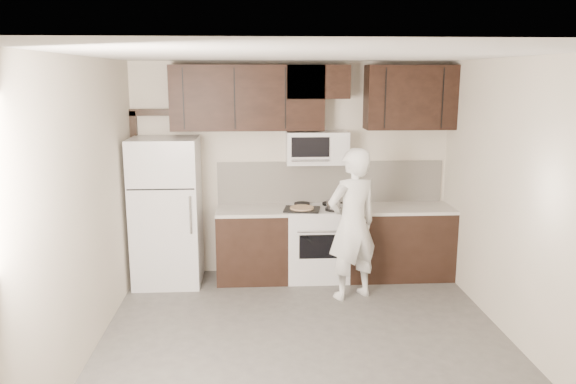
{
  "coord_description": "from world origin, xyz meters",
  "views": [
    {
      "loc": [
        -0.47,
        -4.82,
        2.53
      ],
      "look_at": [
        -0.13,
        0.9,
        1.33
      ],
      "focal_mm": 35.0,
      "sensor_mm": 36.0,
      "label": 1
    }
  ],
  "objects": [
    {
      "name": "backsplash",
      "position": [
        0.5,
        2.24,
        1.18
      ],
      "size": [
        2.9,
        0.02,
        0.54
      ],
      "primitive_type": "cube",
      "color": "silver",
      "rests_on": "counter_run"
    },
    {
      "name": "back_wall",
      "position": [
        0.0,
        2.25,
        1.35
      ],
      "size": [
        4.0,
        0.0,
        4.0
      ],
      "primitive_type": "plane",
      "rotation": [
        1.57,
        0.0,
        0.0
      ],
      "color": "beige",
      "rests_on": "ground"
    },
    {
      "name": "upper_cabinets",
      "position": [
        0.21,
        2.08,
        2.28
      ],
      "size": [
        3.48,
        0.35,
        0.78
      ],
      "color": "black",
      "rests_on": "back_wall"
    },
    {
      "name": "door_trim",
      "position": [
        -1.92,
        2.21,
        1.25
      ],
      "size": [
        0.5,
        0.08,
        2.12
      ],
      "color": "black",
      "rests_on": "floor"
    },
    {
      "name": "microwave",
      "position": [
        0.3,
        2.06,
        1.65
      ],
      "size": [
        0.76,
        0.42,
        0.4
      ],
      "color": "silver",
      "rests_on": "upper_cabinets"
    },
    {
      "name": "ceiling",
      "position": [
        0.0,
        0.0,
        2.7
      ],
      "size": [
        4.5,
        4.5,
        0.0
      ],
      "primitive_type": "plane",
      "rotation": [
        3.14,
        0.0,
        0.0
      ],
      "color": "white",
      "rests_on": "back_wall"
    },
    {
      "name": "floor",
      "position": [
        0.0,
        0.0,
        0.0
      ],
      "size": [
        4.5,
        4.5,
        0.0
      ],
      "primitive_type": "plane",
      "color": "#4E4B49",
      "rests_on": "ground"
    },
    {
      "name": "counter_run",
      "position": [
        0.6,
        1.94,
        0.46
      ],
      "size": [
        2.95,
        0.64,
        0.91
      ],
      "color": "black",
      "rests_on": "floor"
    },
    {
      "name": "person",
      "position": [
        0.63,
        1.27,
        0.87
      ],
      "size": [
        0.75,
        0.64,
        1.75
      ],
      "primitive_type": "imported",
      "rotation": [
        0.0,
        0.0,
        3.56
      ],
      "color": "white",
      "rests_on": "floor"
    },
    {
      "name": "pizza",
      "position": [
        0.1,
        1.81,
        0.94
      ],
      "size": [
        0.33,
        0.33,
        0.02
      ],
      "primitive_type": "cylinder",
      "rotation": [
        0.0,
        0.0,
        -0.17
      ],
      "color": "beige",
      "rests_on": "baking_tray"
    },
    {
      "name": "stove",
      "position": [
        0.3,
        1.94,
        0.46
      ],
      "size": [
        0.76,
        0.66,
        0.94
      ],
      "color": "silver",
      "rests_on": "floor"
    },
    {
      "name": "saucepan",
      "position": [
        0.48,
        1.79,
        0.98
      ],
      "size": [
        0.29,
        0.17,
        0.16
      ],
      "color": "silver",
      "rests_on": "stove"
    },
    {
      "name": "baking_tray",
      "position": [
        0.1,
        1.81,
        0.92
      ],
      "size": [
        0.48,
        0.39,
        0.02
      ],
      "primitive_type": "cube",
      "rotation": [
        0.0,
        0.0,
        -0.17
      ],
      "color": "black",
      "rests_on": "counter_run"
    },
    {
      "name": "refrigerator",
      "position": [
        -1.55,
        1.89,
        0.9
      ],
      "size": [
        0.8,
        0.76,
        1.8
      ],
      "color": "silver",
      "rests_on": "floor"
    }
  ]
}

